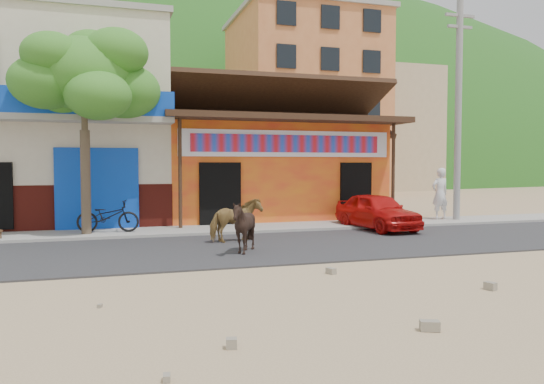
{
  "coord_description": "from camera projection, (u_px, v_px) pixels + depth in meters",
  "views": [
    {
      "loc": [
        -4.0,
        -10.44,
        2.14
      ],
      "look_at": [
        0.18,
        3.0,
        1.4
      ],
      "focal_mm": 35.0,
      "sensor_mm": 36.0,
      "label": 1
    }
  ],
  "objects": [
    {
      "name": "sidewalk",
      "position": [
        239.0,
        229.0,
        16.97
      ],
      "size": [
        60.0,
        2.0,
        0.12
      ],
      "primitive_type": "cube",
      "color": "gray",
      "rests_on": "ground"
    },
    {
      "name": "cow_dark",
      "position": [
        244.0,
        227.0,
        12.47
      ],
      "size": [
        1.37,
        1.3,
        1.23
      ],
      "primitive_type": "imported",
      "rotation": [
        0.0,
        0.0,
        -1.25
      ],
      "color": "black",
      "rests_on": "road"
    },
    {
      "name": "cafe_building",
      "position": [
        63.0,
        126.0,
        18.97
      ],
      "size": [
        7.0,
        6.0,
        7.0
      ],
      "primitive_type": "cube",
      "color": "beige",
      "rests_on": "ground"
    },
    {
      "name": "hillside",
      "position": [
        135.0,
        97.0,
        77.36
      ],
      "size": [
        100.0,
        40.0,
        24.0
      ],
      "primitive_type": "ellipsoid",
      "color": "#194C14",
      "rests_on": "ground"
    },
    {
      "name": "apartment_front",
      "position": [
        303.0,
        108.0,
        36.5
      ],
      "size": [
        9.0,
        9.0,
        12.0
      ],
      "primitive_type": "cube",
      "color": "#CC723F",
      "rests_on": "ground"
    },
    {
      "name": "utility_pole",
      "position": [
        458.0,
        110.0,
        19.2
      ],
      "size": [
        0.24,
        0.24,
        8.0
      ],
      "primitive_type": "cylinder",
      "color": "gray",
      "rests_on": "sidewalk"
    },
    {
      "name": "tree",
      "position": [
        85.0,
        130.0,
        15.25
      ],
      "size": [
        3.0,
        3.0,
        6.0
      ],
      "primitive_type": null,
      "color": "#2D721E",
      "rests_on": "sidewalk"
    },
    {
      "name": "red_car",
      "position": [
        377.0,
        211.0,
        17.07
      ],
      "size": [
        1.72,
        3.58,
        1.18
      ],
      "primitive_type": "imported",
      "rotation": [
        0.0,
        0.0,
        0.1
      ],
      "color": "red",
      "rests_on": "road"
    },
    {
      "name": "scooter",
      "position": [
        108.0,
        216.0,
        15.72
      ],
      "size": [
        1.88,
        0.92,
        0.95
      ],
      "primitive_type": "imported",
      "rotation": [
        0.0,
        0.0,
        1.4
      ],
      "color": "black",
      "rests_on": "sidewalk"
    },
    {
      "name": "pedestrian",
      "position": [
        440.0,
        194.0,
        19.37
      ],
      "size": [
        0.72,
        0.5,
        1.88
      ],
      "primitive_type": "imported",
      "rotation": [
        0.0,
        0.0,
        3.21
      ],
      "color": "white",
      "rests_on": "sidewalk"
    },
    {
      "name": "apartment_rear",
      "position": [
        378.0,
        131.0,
        44.94
      ],
      "size": [
        8.0,
        8.0,
        10.0
      ],
      "primitive_type": "cube",
      "color": "tan",
      "rests_on": "ground"
    },
    {
      "name": "dance_club",
      "position": [
        263.0,
        173.0,
        21.29
      ],
      "size": [
        8.0,
        6.0,
        3.6
      ],
      "primitive_type": "cube",
      "color": "orange",
      "rests_on": "ground"
    },
    {
      "name": "road",
      "position": [
        271.0,
        247.0,
        13.64
      ],
      "size": [
        60.0,
        5.0,
        0.04
      ],
      "primitive_type": "cube",
      "color": "#28282B",
      "rests_on": "ground"
    },
    {
      "name": "ground",
      "position": [
        306.0,
        265.0,
        11.25
      ],
      "size": [
        120.0,
        120.0,
        0.0
      ],
      "primitive_type": "plane",
      "color": "#9E825B",
      "rests_on": "ground"
    },
    {
      "name": "cow_tan",
      "position": [
        236.0,
        220.0,
        14.28
      ],
      "size": [
        1.51,
        0.96,
        1.18
      ],
      "primitive_type": "imported",
      "rotation": [
        0.0,
        0.0,
        1.81
      ],
      "color": "olive",
      "rests_on": "road"
    }
  ]
}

